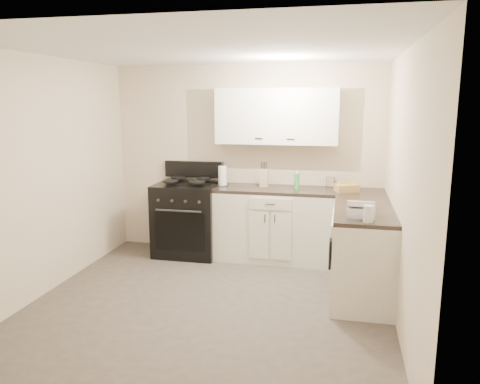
% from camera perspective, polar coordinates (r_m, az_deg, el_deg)
% --- Properties ---
extents(floor, '(3.60, 3.60, 0.00)m').
position_cam_1_polar(floor, '(4.93, -3.62, -13.35)').
color(floor, '#473F38').
rests_on(floor, ground).
extents(ceiling, '(3.60, 3.60, 0.00)m').
position_cam_1_polar(ceiling, '(4.51, -4.02, 16.97)').
color(ceiling, white).
rests_on(ceiling, wall_back).
extents(wall_back, '(3.60, 0.00, 3.60)m').
position_cam_1_polar(wall_back, '(6.28, 0.76, 3.89)').
color(wall_back, beige).
rests_on(wall_back, ground).
extents(wall_right, '(0.00, 3.60, 3.60)m').
position_cam_1_polar(wall_right, '(4.41, 19.27, 0.20)').
color(wall_right, beige).
rests_on(wall_right, ground).
extents(wall_left, '(0.00, 3.60, 3.60)m').
position_cam_1_polar(wall_left, '(5.34, -22.72, 1.76)').
color(wall_left, beige).
rests_on(wall_left, ground).
extents(wall_front, '(3.60, 0.00, 3.60)m').
position_cam_1_polar(wall_front, '(2.91, -13.72, -4.87)').
color(wall_front, beige).
rests_on(wall_front, ground).
extents(base_cabinets_back, '(1.55, 0.60, 0.90)m').
position_cam_1_polar(base_cabinets_back, '(6.08, 4.10, -4.08)').
color(base_cabinets_back, silver).
rests_on(base_cabinets_back, floor).
extents(base_cabinets_right, '(0.60, 1.90, 0.90)m').
position_cam_1_polar(base_cabinets_right, '(5.40, 14.51, -6.36)').
color(base_cabinets_right, silver).
rests_on(base_cabinets_right, floor).
extents(countertop_back, '(1.55, 0.60, 0.04)m').
position_cam_1_polar(countertop_back, '(5.97, 4.17, 0.28)').
color(countertop_back, black).
rests_on(countertop_back, base_cabinets_back).
extents(countertop_right, '(0.60, 1.90, 0.04)m').
position_cam_1_polar(countertop_right, '(5.28, 14.75, -1.48)').
color(countertop_right, black).
rests_on(countertop_right, base_cabinets_right).
extents(upper_cabinets, '(1.55, 0.30, 0.70)m').
position_cam_1_polar(upper_cabinets, '(6.02, 4.50, 9.18)').
color(upper_cabinets, white).
rests_on(upper_cabinets, wall_back).
extents(stove, '(0.83, 0.71, 1.00)m').
position_cam_1_polar(stove, '(6.31, -6.32, -3.45)').
color(stove, black).
rests_on(stove, floor).
extents(knife_block, '(0.11, 0.10, 0.23)m').
position_cam_1_polar(knife_block, '(6.05, 2.92, 1.74)').
color(knife_block, tan).
rests_on(knife_block, countertop_back).
extents(paper_towel, '(0.13, 0.13, 0.26)m').
position_cam_1_polar(paper_towel, '(6.11, -2.15, 1.96)').
color(paper_towel, white).
rests_on(paper_towel, countertop_back).
extents(soap_bottle, '(0.07, 0.07, 0.20)m').
position_cam_1_polar(soap_bottle, '(5.91, 6.94, 1.28)').
color(soap_bottle, green).
rests_on(soap_bottle, countertop_back).
extents(picture_frame, '(0.11, 0.05, 0.13)m').
position_cam_1_polar(picture_frame, '(6.16, 10.94, 1.23)').
color(picture_frame, black).
rests_on(picture_frame, countertop_back).
extents(wicker_basket, '(0.32, 0.27, 0.09)m').
position_cam_1_polar(wicker_basket, '(5.87, 12.88, 0.49)').
color(wicker_basket, tan).
rests_on(wicker_basket, countertop_right).
extents(countertop_grill, '(0.26, 0.24, 0.09)m').
position_cam_1_polar(countertop_grill, '(4.64, 14.49, -2.33)').
color(countertop_grill, silver).
rests_on(countertop_grill, countertop_right).
extents(glass_jar, '(0.11, 0.11, 0.16)m').
position_cam_1_polar(glass_jar, '(4.43, 15.41, -2.59)').
color(glass_jar, silver).
rests_on(glass_jar, countertop_right).
extents(oven_mitt_near, '(0.02, 0.17, 0.29)m').
position_cam_1_polar(oven_mitt_near, '(4.83, 10.93, -7.34)').
color(oven_mitt_near, black).
rests_on(oven_mitt_near, base_cabinets_right).
extents(oven_mitt_far, '(0.02, 0.16, 0.27)m').
position_cam_1_polar(oven_mitt_far, '(4.98, 10.95, -7.56)').
color(oven_mitt_far, black).
rests_on(oven_mitt_far, base_cabinets_right).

